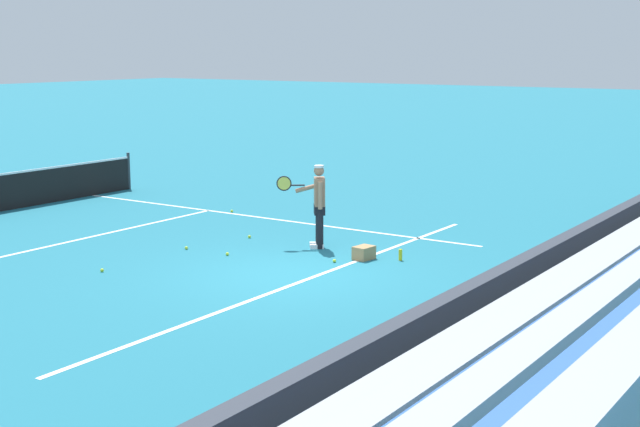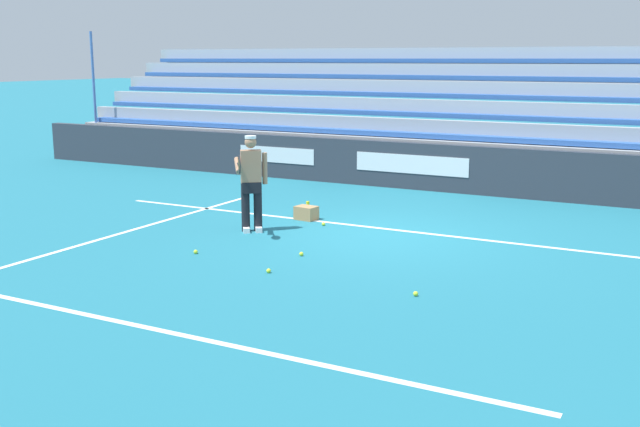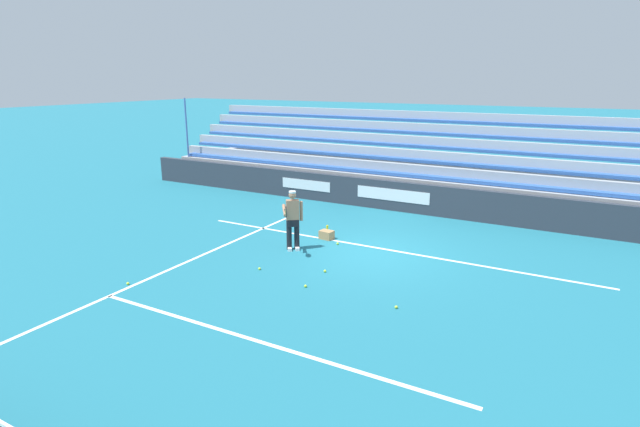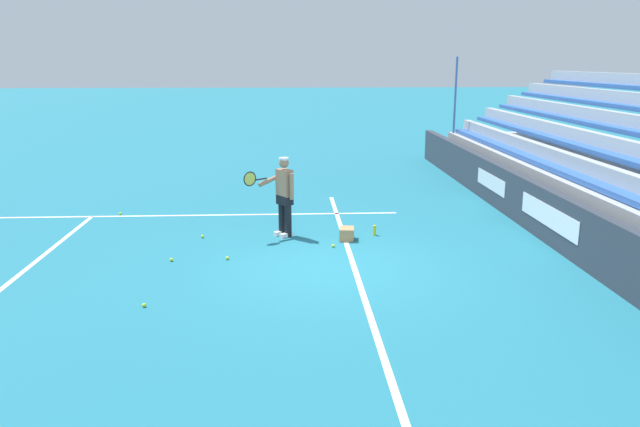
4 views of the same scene
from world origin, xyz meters
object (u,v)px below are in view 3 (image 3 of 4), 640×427
at_px(tennis_ball_far_left, 338,244).
at_px(tennis_ball_far_right, 259,269).
at_px(tennis_ball_midcourt, 128,283).
at_px(tennis_ball_stray_back, 396,307).
at_px(tennis_ball_on_baseline, 325,271).
at_px(tennis_ball_by_box, 306,286).
at_px(water_bottle, 327,229).
at_px(ball_box_cardboard, 327,235).
at_px(tennis_player, 293,220).

distance_m(tennis_ball_far_left, tennis_ball_far_right, 2.88).
height_order(tennis_ball_midcourt, tennis_ball_far_right, same).
bearing_deg(tennis_ball_midcourt, tennis_ball_stray_back, -162.48).
relative_size(tennis_ball_midcourt, tennis_ball_on_baseline, 1.00).
bearing_deg(tennis_ball_on_baseline, tennis_ball_far_right, 23.46).
distance_m(tennis_ball_by_box, water_bottle, 4.41).
height_order(tennis_ball_midcourt, tennis_ball_on_baseline, same).
xyz_separation_m(ball_box_cardboard, tennis_ball_far_left, (-0.55, 0.33, -0.10)).
height_order(tennis_ball_far_left, tennis_ball_midcourt, same).
bearing_deg(tennis_ball_by_box, tennis_ball_far_right, -13.29).
distance_m(ball_box_cardboard, tennis_ball_stray_back, 4.98).
bearing_deg(water_bottle, tennis_ball_on_baseline, 117.24).
height_order(tennis_ball_far_right, water_bottle, water_bottle).
height_order(tennis_player, water_bottle, tennis_player).
distance_m(tennis_player, tennis_ball_by_box, 2.84).
bearing_deg(ball_box_cardboard, water_bottle, -63.37).
bearing_deg(tennis_ball_far_right, tennis_player, -87.42).
xyz_separation_m(tennis_player, tennis_ball_far_left, (-0.92, -1.01, -0.86)).
relative_size(tennis_player, tennis_ball_far_left, 25.98).
relative_size(tennis_ball_far_left, water_bottle, 0.30).
height_order(ball_box_cardboard, tennis_ball_far_right, ball_box_cardboard).
relative_size(tennis_ball_by_box, water_bottle, 0.30).
bearing_deg(tennis_ball_far_right, tennis_ball_midcourt, 46.48).
bearing_deg(tennis_ball_stray_back, ball_box_cardboard, -44.31).
bearing_deg(ball_box_cardboard, tennis_ball_on_baseline, 117.40).
relative_size(tennis_player, tennis_ball_stray_back, 25.98).
bearing_deg(tennis_ball_on_baseline, tennis_ball_far_left, -71.33).
relative_size(tennis_player, tennis_ball_far_right, 25.98).
bearing_deg(tennis_ball_far_left, tennis_ball_stray_back, 133.77).
height_order(ball_box_cardboard, tennis_ball_midcourt, ball_box_cardboard).
xyz_separation_m(tennis_ball_far_left, tennis_ball_stray_back, (-3.02, 3.15, 0.00)).
distance_m(tennis_ball_stray_back, water_bottle, 5.66).
bearing_deg(tennis_ball_by_box, tennis_ball_far_left, -76.50).
bearing_deg(tennis_ball_by_box, water_bottle, -68.46).
relative_size(ball_box_cardboard, tennis_ball_far_left, 6.06).
height_order(tennis_ball_far_left, water_bottle, water_bottle).
bearing_deg(water_bottle, tennis_ball_far_left, 131.87).
bearing_deg(tennis_ball_stray_back, water_bottle, -46.66).
distance_m(tennis_ball_by_box, tennis_ball_far_right, 1.64).
xyz_separation_m(tennis_ball_far_left, tennis_ball_midcourt, (3.03, 5.06, 0.00)).
xyz_separation_m(tennis_ball_by_box, tennis_ball_stray_back, (-2.26, 0.02, 0.00)).
relative_size(tennis_ball_on_baseline, tennis_ball_stray_back, 1.00).
distance_m(ball_box_cardboard, tennis_ball_far_right, 3.10).
bearing_deg(tennis_ball_far_left, tennis_ball_far_right, 72.97).
relative_size(ball_box_cardboard, tennis_ball_by_box, 6.06).
xyz_separation_m(tennis_player, ball_box_cardboard, (-0.38, -1.34, -0.76)).
relative_size(tennis_player, tennis_ball_midcourt, 25.98).
distance_m(ball_box_cardboard, tennis_ball_far_left, 0.65).
distance_m(tennis_ball_far_left, water_bottle, 1.30).
height_order(ball_box_cardboard, tennis_ball_far_left, ball_box_cardboard).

